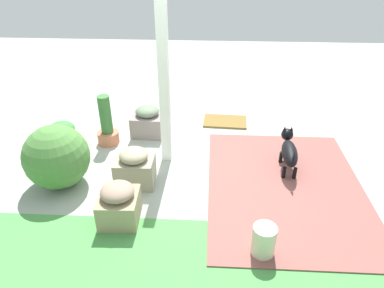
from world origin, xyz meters
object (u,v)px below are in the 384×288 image
Objects in this scene: dog at (289,151)px; terracotta_pot_tall at (107,126)px; round_shrub at (57,157)px; terracotta_pot_broad at (62,134)px; doormat at (225,121)px; porch_pillar at (164,87)px; stone_planter_nearest at (148,121)px; stone_planter_far at (119,204)px; ceramic_urn at (264,241)px; stone_planter_mid at (135,168)px.

terracotta_pot_tall is at bearing -12.00° from dog.
terracotta_pot_broad is at bearing -71.85° from round_shrub.
round_shrub is 1.11× the size of dog.
round_shrub is 2.62m from doormat.
stone_planter_nearest is (0.35, -0.63, -0.80)m from porch_pillar.
ceramic_urn is at bearing 164.99° from stone_planter_far.
stone_planter_far is at bearing 63.11° from doormat.
stone_planter_far is (0.00, 1.83, 0.00)m from stone_planter_nearest.
terracotta_pot_broad is at bearing -7.25° from porch_pillar.
stone_planter_far is at bearing 89.91° from stone_planter_nearest.
doormat is (-1.14, -0.43, -0.19)m from stone_planter_nearest.
dog is at bearing 121.25° from doormat.
doormat is (-0.79, -1.06, -0.99)m from porch_pillar.
porch_pillar is 3.01× the size of doormat.
round_shrub is (1.19, 0.62, -0.63)m from porch_pillar.
terracotta_pot_tall is (-0.32, -0.97, -0.12)m from round_shrub.
stone_planter_far is 2.53m from doormat.
dog is at bearing 173.27° from terracotta_pot_broad.
ceramic_urn is at bearing 96.10° from doormat.
stone_planter_mid is 0.63m from stone_planter_far.
round_shrub is (0.88, 0.05, 0.15)m from stone_planter_mid.
stone_planter_mid reaches higher than dog.
stone_planter_mid reaches higher than doormat.
stone_planter_mid is 0.70× the size of dog.
porch_pillar is 1.65m from doormat.
terracotta_pot_broad is at bearing 21.29° from doormat.
dog is (-1.88, 0.80, 0.06)m from stone_planter_nearest.
porch_pillar is 6.17× the size of ceramic_urn.
ceramic_urn is at bearing 124.27° from porch_pillar.
porch_pillar reaches higher than round_shrub.
terracotta_pot_tall is at bearing -108.11° from round_shrub.
terracotta_pot_broad is (0.58, 0.16, -0.04)m from terracotta_pot_tall.
ceramic_urn is (-1.07, 1.58, -0.84)m from porch_pillar.
stone_planter_far is 2.15m from dog.
stone_planter_far is 0.59× the size of round_shrub.
porch_pillar is 2.80× the size of terracotta_pot_tall.
dog reaches higher than terracotta_pot_broad.
doormat is at bearing -58.75° from dog.
dog is (-1.89, -1.03, 0.06)m from stone_planter_far.
round_shrub is at bearing 3.45° from stone_planter_mid.
stone_planter_mid is 1.71m from ceramic_urn.
terracotta_pot_broad is 2.42m from doormat.
ceramic_urn is at bearing 143.90° from stone_planter_mid.
stone_planter_nearest is 0.72× the size of doormat.
stone_planter_nearest is 0.60m from terracotta_pot_tall.
ceramic_urn is at bearing 135.38° from terracotta_pot_tall.
terracotta_pot_broad is 0.57× the size of dog.
stone_planter_mid reaches higher than ceramic_urn.
stone_planter_far is at bearing 28.53° from dog.
dog is (-1.54, 0.17, -0.73)m from porch_pillar.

